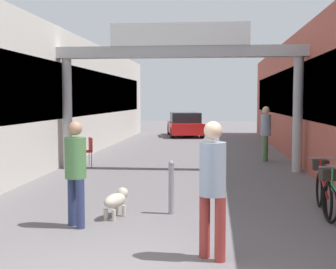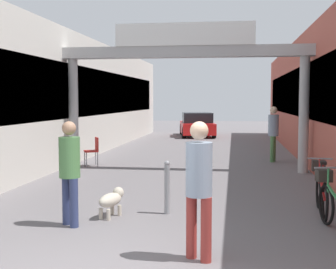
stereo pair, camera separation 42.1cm
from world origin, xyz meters
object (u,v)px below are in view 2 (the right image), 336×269
at_px(bicycle_red_third, 321,189).
at_px(parked_car_red, 197,125).
at_px(pedestrian_companion, 199,181).
at_px(dog_on_leash, 112,200).
at_px(bollard_post_metal, 167,187).
at_px(cafe_chair_red_nearer, 94,149).
at_px(bicycle_green_second, 335,204).
at_px(pedestrian_with_dog, 70,166).
at_px(pedestrian_carrying_crate, 273,130).

distance_m(bicycle_red_third, parked_car_red, 17.80).
xyz_separation_m(pedestrian_companion, dog_on_leash, (-1.67, 2.00, -0.72)).
relative_size(dog_on_leash, bollard_post_metal, 0.73).
height_order(pedestrian_companion, parked_car_red, pedestrian_companion).
bearing_deg(cafe_chair_red_nearer, bicycle_red_third, -41.76).
bearing_deg(dog_on_leash, bicycle_green_second, -6.37).
xyz_separation_m(pedestrian_with_dog, bicycle_green_second, (4.20, 0.26, -0.54)).
distance_m(pedestrian_carrying_crate, bicycle_green_second, 8.29).
distance_m(pedestrian_carrying_crate, bicycle_red_third, 7.10).
xyz_separation_m(pedestrian_carrying_crate, bollard_post_metal, (-2.47, -7.50, -0.57)).
distance_m(bicycle_green_second, cafe_chair_red_nearer, 8.69).
distance_m(pedestrian_with_dog, bicycle_green_second, 4.25).
xyz_separation_m(bicycle_green_second, cafe_chair_red_nearer, (-5.86, 6.42, 0.10)).
relative_size(pedestrian_with_dog, bollard_post_metal, 1.77).
height_order(pedestrian_carrying_crate, dog_on_leash, pedestrian_carrying_crate).
height_order(cafe_chair_red_nearer, parked_car_red, parked_car_red).
bearing_deg(parked_car_red, pedestrian_with_dog, -91.77).
xyz_separation_m(pedestrian_carrying_crate, cafe_chair_red_nearer, (-5.57, -1.84, -0.52)).
height_order(pedestrian_with_dog, parked_car_red, pedestrian_with_dog).
distance_m(bicycle_green_second, bicycle_red_third, 1.19).
relative_size(pedestrian_with_dog, pedestrian_companion, 0.96).
bearing_deg(pedestrian_companion, bicycle_red_third, 54.16).
relative_size(pedestrian_companion, bicycle_green_second, 1.06).
bearing_deg(bicycle_red_third, pedestrian_carrying_crate, 92.27).
xyz_separation_m(dog_on_leash, bollard_post_metal, (0.93, 0.35, 0.19)).
distance_m(bicycle_red_third, bollard_post_metal, 2.79).
xyz_separation_m(pedestrian_with_dog, dog_on_leash, (0.52, 0.67, -0.67)).
relative_size(bollard_post_metal, parked_car_red, 0.23).
relative_size(pedestrian_carrying_crate, parked_car_red, 0.43).
height_order(pedestrian_carrying_crate, bicycle_red_third, pedestrian_carrying_crate).
relative_size(pedestrian_carrying_crate, bicycle_green_second, 1.09).
bearing_deg(pedestrian_companion, dog_on_leash, 129.95).
bearing_deg(pedestrian_carrying_crate, dog_on_leash, -113.42).
bearing_deg(cafe_chair_red_nearer, pedestrian_carrying_crate, 18.31).
distance_m(dog_on_leash, parked_car_red, 18.21).
distance_m(pedestrian_with_dog, pedestrian_companion, 2.57).
bearing_deg(bicycle_red_third, bicycle_green_second, -89.81).
bearing_deg(pedestrian_companion, parked_car_red, 94.55).
bearing_deg(cafe_chair_red_nearer, pedestrian_companion, -64.33).
bearing_deg(bollard_post_metal, parked_car_red, 92.77).
distance_m(pedestrian_companion, bicycle_red_third, 3.48).
relative_size(pedestrian_companion, bicycle_red_third, 1.06).
height_order(bicycle_green_second, bicycle_red_third, same).
bearing_deg(bollard_post_metal, bicycle_red_third, 8.87).
height_order(pedestrian_companion, bicycle_red_third, pedestrian_companion).
bearing_deg(dog_on_leash, pedestrian_carrying_crate, 66.58).
xyz_separation_m(pedestrian_with_dog, bollard_post_metal, (1.45, 1.02, -0.49)).
xyz_separation_m(pedestrian_carrying_crate, parked_car_red, (-3.34, 10.36, -0.41)).
relative_size(bicycle_red_third, parked_car_red, 0.40).
height_order(bicycle_green_second, cafe_chair_red_nearer, bicycle_green_second).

